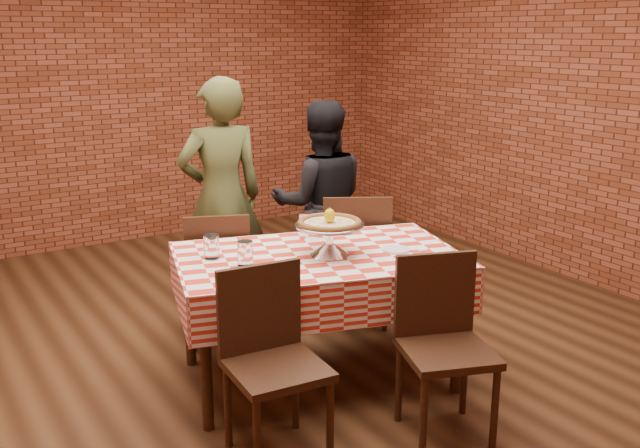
# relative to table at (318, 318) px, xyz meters

# --- Properties ---
(ground) EXTENTS (6.00, 6.00, 0.00)m
(ground) POSITION_rel_table_xyz_m (-0.05, 0.40, -0.38)
(ground) COLOR black
(ground) RESTS_ON ground
(back_wall) EXTENTS (5.50, 0.00, 5.50)m
(back_wall) POSITION_rel_table_xyz_m (-0.05, 3.40, 1.08)
(back_wall) COLOR maroon
(back_wall) RESTS_ON ground
(table) EXTENTS (1.74, 1.31, 0.75)m
(table) POSITION_rel_table_xyz_m (0.00, 0.00, 0.00)
(table) COLOR #381E0F
(table) RESTS_ON ground
(tablecloth) EXTENTS (1.78, 1.36, 0.27)m
(tablecloth) POSITION_rel_table_xyz_m (0.00, 0.00, 0.25)
(tablecloth) COLOR red
(tablecloth) RESTS_ON table
(pizza_stand) EXTENTS (0.51, 0.51, 0.17)m
(pizza_stand) POSITION_rel_table_xyz_m (0.05, -0.05, 0.47)
(pizza_stand) COLOR silver
(pizza_stand) RESTS_ON tablecloth
(pizza) EXTENTS (0.46, 0.46, 0.03)m
(pizza) POSITION_rel_table_xyz_m (0.05, -0.05, 0.56)
(pizza) COLOR beige
(pizza) RESTS_ON pizza_stand
(lemon) EXTENTS (0.08, 0.08, 0.08)m
(lemon) POSITION_rel_table_xyz_m (0.05, -0.05, 0.61)
(lemon) COLOR yellow
(lemon) RESTS_ON pizza
(water_glass_left) EXTENTS (0.10, 0.10, 0.13)m
(water_glass_left) POSITION_rel_table_xyz_m (-0.43, 0.03, 0.45)
(water_glass_left) COLOR white
(water_glass_left) RESTS_ON tablecloth
(water_glass_right) EXTENTS (0.10, 0.10, 0.13)m
(water_glass_right) POSITION_rel_table_xyz_m (-0.54, 0.24, 0.45)
(water_glass_right) COLOR white
(water_glass_right) RESTS_ON tablecloth
(side_plate) EXTENTS (0.20, 0.20, 0.01)m
(side_plate) POSITION_rel_table_xyz_m (0.41, -0.18, 0.39)
(side_plate) COLOR white
(side_plate) RESTS_ON tablecloth
(sweetener_packet_a) EXTENTS (0.05, 0.04, 0.00)m
(sweetener_packet_a) POSITION_rel_table_xyz_m (0.53, -0.35, 0.39)
(sweetener_packet_a) COLOR white
(sweetener_packet_a) RESTS_ON tablecloth
(sweetener_packet_b) EXTENTS (0.06, 0.05, 0.00)m
(sweetener_packet_b) POSITION_rel_table_xyz_m (0.54, -0.26, 0.39)
(sweetener_packet_b) COLOR white
(sweetener_packet_b) RESTS_ON tablecloth
(condiment_caddy) EXTENTS (0.14, 0.13, 0.16)m
(condiment_caddy) POSITION_rel_table_xyz_m (0.13, 0.31, 0.46)
(condiment_caddy) COLOR silver
(condiment_caddy) RESTS_ON tablecloth
(chair_near_left) EXTENTS (0.45, 0.45, 0.90)m
(chair_near_left) POSITION_rel_table_xyz_m (-0.58, -0.58, 0.08)
(chair_near_left) COLOR #381E0F
(chair_near_left) RESTS_ON ground
(chair_near_right) EXTENTS (0.54, 0.54, 0.90)m
(chair_near_right) POSITION_rel_table_xyz_m (0.21, -0.86, 0.07)
(chair_near_right) COLOR #381E0F
(chair_near_right) RESTS_ON ground
(chair_far_left) EXTENTS (0.52, 0.52, 0.88)m
(chair_far_left) POSITION_rel_table_xyz_m (-0.26, 0.82, 0.06)
(chair_far_left) COLOR #381E0F
(chair_far_left) RESTS_ON ground
(chair_far_right) EXTENTS (0.61, 0.61, 0.93)m
(chair_far_right) POSITION_rel_table_xyz_m (0.67, 0.60, 0.09)
(chair_far_right) COLOR #381E0F
(chair_far_right) RESTS_ON ground
(diner_olive) EXTENTS (0.66, 0.48, 1.67)m
(diner_olive) POSITION_rel_table_xyz_m (-0.01, 1.27, 0.46)
(diner_olive) COLOR #444A25
(diner_olive) RESTS_ON ground
(diner_black) EXTENTS (0.89, 0.81, 1.49)m
(diner_black) POSITION_rel_table_xyz_m (0.69, 1.07, 0.37)
(diner_black) COLOR black
(diner_black) RESTS_ON ground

